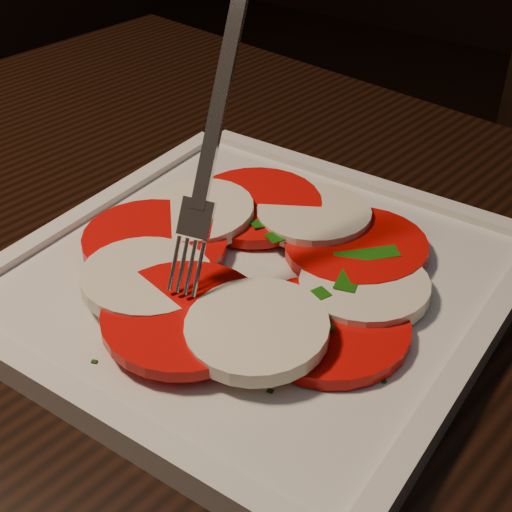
{
  "coord_description": "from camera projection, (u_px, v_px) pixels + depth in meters",
  "views": [
    {
      "loc": [
        -0.06,
        0.01,
        1.06
      ],
      "look_at": [
        -0.28,
        0.33,
        0.78
      ],
      "focal_mm": 50.0,
      "sensor_mm": 36.0,
      "label": 1
    }
  ],
  "objects": [
    {
      "name": "plate",
      "position": [
        256.0,
        282.0,
        0.49
      ],
      "size": [
        0.32,
        0.32,
        0.01
      ],
      "primitive_type": "cube",
      "rotation": [
        0.0,
        0.0,
        0.02
      ],
      "color": "silver",
      "rests_on": "table"
    },
    {
      "name": "table",
      "position": [
        293.0,
        469.0,
        0.5
      ],
      "size": [
        1.28,
        0.93,
        0.75
      ],
      "rotation": [
        0.0,
        0.0,
        -0.12
      ],
      "color": "black",
      "rests_on": "ground"
    },
    {
      "name": "fork",
      "position": [
        222.0,
        129.0,
        0.44
      ],
      "size": [
        0.06,
        0.11,
        0.17
      ],
      "primitive_type": null,
      "rotation": [
        0.0,
        0.0,
        0.23
      ],
      "color": "white",
      "rests_on": "caprese_salad"
    },
    {
      "name": "caprese_salad",
      "position": [
        256.0,
        262.0,
        0.48
      ],
      "size": [
        0.25,
        0.25,
        0.03
      ],
      "color": "red",
      "rests_on": "plate"
    }
  ]
}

